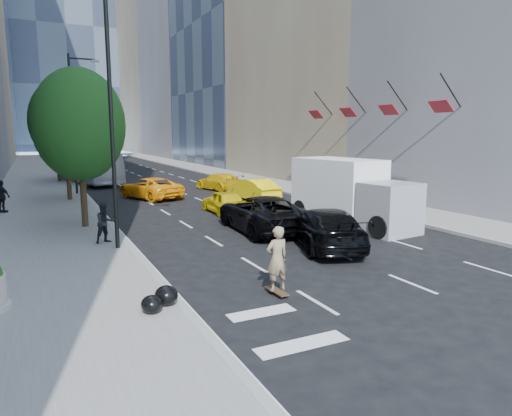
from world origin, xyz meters
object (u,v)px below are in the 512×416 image
city_bus (88,166)px  skateboarder (277,263)px  black_sedan_lincoln (262,213)px  box_truck (350,192)px  black_sedan_mercedes (325,228)px

city_bus → skateboarder: bearing=-99.0°
skateboarder → black_sedan_lincoln: bearing=-116.7°
box_truck → black_sedan_lincoln: bearing=165.1°
skateboarder → black_sedan_mercedes: 5.95m
black_sedan_lincoln → box_truck: size_ratio=0.85×
skateboarder → black_sedan_mercedes: size_ratio=0.34×
skateboarder → city_bus: size_ratio=0.17×
black_sedan_lincoln → box_truck: 4.74m
skateboarder → box_truck: (8.17, 7.31, 0.73)m
box_truck → skateboarder: bearing=-144.6°
skateboarder → city_bus: city_bus is taller
skateboarder → city_bus: (-1.60, 33.50, 0.64)m
black_sedan_lincoln → black_sedan_mercedes: (0.85, -4.00, -0.04)m
black_sedan_mercedes → city_bus: bearing=-60.0°
skateboarder → box_truck: box_truck is taller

